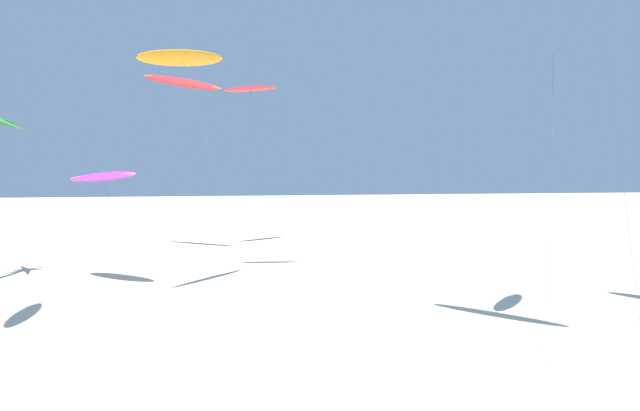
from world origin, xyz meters
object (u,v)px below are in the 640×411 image
(flying_kite_0, at_px, (102,177))
(flying_kite_8, at_px, (181,82))
(flying_kite_6, at_px, (183,58))
(flying_kite_4, at_px, (251,89))

(flying_kite_0, relative_size, flying_kite_8, 0.52)
(flying_kite_6, relative_size, flying_kite_8, 0.92)
(flying_kite_6, xyz_separation_m, flying_kite_8, (-0.72, 18.30, 0.95))
(flying_kite_4, bearing_deg, flying_kite_8, -154.22)
(flying_kite_4, distance_m, flying_kite_6, 21.83)
(flying_kite_0, height_order, flying_kite_6, flying_kite_6)
(flying_kite_4, height_order, flying_kite_8, flying_kite_8)
(flying_kite_4, relative_size, flying_kite_8, 0.96)
(flying_kite_6, distance_m, flying_kite_8, 18.34)
(flying_kite_0, xyz_separation_m, flying_kite_6, (5.02, -4.12, 6.55))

